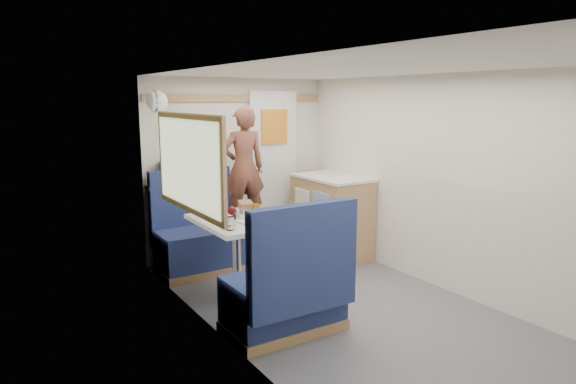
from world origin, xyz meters
TOP-DOWN VIEW (x-y plane):
  - floor at (0.00, 0.00)m, footprint 4.50×4.50m
  - ceiling at (0.00, 0.00)m, footprint 4.50×4.50m
  - wall_back at (0.00, 2.25)m, footprint 2.20×0.02m
  - wall_left at (-1.10, 0.00)m, footprint 0.02×4.50m
  - wall_right at (1.10, 0.00)m, footprint 0.02×4.50m
  - oak_trim_low at (0.00, 2.23)m, footprint 2.15×0.02m
  - oak_trim_high at (0.00, 2.23)m, footprint 2.15×0.02m
  - side_window at (-1.08, 1.00)m, footprint 0.04×1.30m
  - rear_door at (0.45, 2.22)m, footprint 0.62×0.12m
  - dinette_table at (-0.65, 1.00)m, footprint 0.62×0.92m
  - bench_far at (-0.65, 1.86)m, footprint 0.90×0.59m
  - bench_near at (-0.65, 0.14)m, footprint 0.90×0.59m
  - ledge at (-0.65, 2.12)m, footprint 0.90×0.14m
  - dome_light at (-1.04, 1.85)m, footprint 0.20×0.20m
  - galley_counter at (0.82, 1.55)m, footprint 0.57×0.92m
  - person at (-0.20, 1.72)m, footprint 0.49×0.35m
  - duffel_bag at (-0.71, 2.12)m, footprint 0.53×0.38m
  - tray at (-0.57, 0.90)m, footprint 0.30×0.36m
  - orange_fruit at (-0.46, 0.78)m, footprint 0.07×0.07m
  - cheese_block at (-0.57, 0.67)m, footprint 0.11×0.07m
  - wine_glass at (-0.78, 0.81)m, footprint 0.08×0.08m
  - tumbler_left at (-0.85, 0.70)m, footprint 0.07×0.07m
  - tumbler_mid at (-0.68, 1.29)m, footprint 0.07×0.07m
  - tumbler_right at (-0.60, 0.95)m, footprint 0.06×0.06m
  - beer_glass at (-0.43, 1.05)m, footprint 0.07×0.07m
  - pepper_grinder at (-0.69, 0.95)m, footprint 0.03×0.03m
  - salt_grinder at (-0.64, 0.98)m, footprint 0.04×0.04m
  - bread_loaf at (-0.43, 1.24)m, footprint 0.19×0.26m

SIDE VIEW (x-z plane):
  - floor at x=0.00m, z-range 0.00..0.00m
  - bench_far at x=-0.65m, z-range -0.22..0.83m
  - bench_near at x=-0.65m, z-range -0.22..0.83m
  - galley_counter at x=0.82m, z-range 0.01..0.93m
  - dinette_table at x=-0.65m, z-range 0.21..0.93m
  - tray at x=-0.57m, z-range 0.72..0.74m
  - cheese_block at x=-0.57m, z-range 0.74..0.77m
  - pepper_grinder at x=-0.69m, z-range 0.72..0.81m
  - salt_grinder at x=-0.64m, z-range 0.72..0.81m
  - bread_loaf at x=-0.43m, z-range 0.72..0.81m
  - tumbler_right at x=-0.60m, z-range 0.72..0.82m
  - orange_fruit at x=-0.46m, z-range 0.74..0.80m
  - tumbler_mid at x=-0.68m, z-range 0.72..0.83m
  - beer_glass at x=-0.43m, z-range 0.72..0.83m
  - tumbler_left at x=-0.85m, z-range 0.72..0.83m
  - wine_glass at x=-0.78m, z-range 0.76..0.93m
  - oak_trim_low at x=0.00m, z-range 0.81..0.89m
  - ledge at x=-0.65m, z-range 0.86..0.90m
  - rear_door at x=0.45m, z-range 0.04..1.90m
  - wall_back at x=0.00m, z-range 0.00..2.00m
  - wall_left at x=-1.10m, z-range 0.00..2.00m
  - wall_right at x=1.10m, z-range 0.00..2.00m
  - duffel_bag at x=-0.71m, z-range 0.90..1.13m
  - person at x=-0.20m, z-range 0.45..1.70m
  - side_window at x=-1.08m, z-range 0.89..1.61m
  - dome_light at x=-1.04m, z-range 1.65..1.85m
  - oak_trim_high at x=0.00m, z-range 1.74..1.82m
  - ceiling at x=0.00m, z-range 2.00..2.00m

